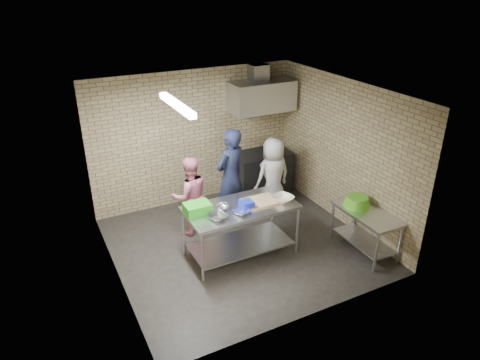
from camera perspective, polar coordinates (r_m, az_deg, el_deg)
name	(u,v)px	position (r m, az deg, el deg)	size (l,w,h in m)	color
floor	(240,245)	(7.77, 0.01, -8.40)	(4.20, 4.20, 0.00)	black
ceiling	(240,93)	(6.67, 0.02, 11.31)	(4.20, 4.20, 0.00)	black
back_wall	(195,138)	(8.81, -5.94, 5.50)	(4.20, 0.06, 2.70)	tan
front_wall	(312,234)	(5.62, 9.40, -6.89)	(4.20, 0.06, 2.70)	tan
left_wall	(109,202)	(6.53, -16.65, -2.82)	(0.06, 4.00, 2.70)	tan
right_wall	(343,153)	(8.21, 13.21, 3.44)	(0.06, 4.00, 2.70)	tan
prep_table	(241,230)	(7.31, 0.09, -6.57)	(1.81, 0.91, 0.91)	silver
side_counter	(365,231)	(7.72, 15.92, -6.43)	(0.60, 1.20, 0.75)	silver
stove	(261,173)	(9.39, 2.77, 0.97)	(1.20, 0.70, 0.90)	black
range_hood	(262,96)	(8.89, 2.84, 10.84)	(1.30, 0.60, 0.60)	silver
hood_duct	(258,72)	(8.91, 2.41, 13.86)	(0.35, 0.30, 0.30)	#A5A8AD
wall_shelf	(270,101)	(9.24, 3.86, 10.22)	(0.80, 0.20, 0.04)	#3F2B19
fluorescent_fixture	(177,105)	(6.30, -8.22, 9.67)	(0.10, 1.25, 0.08)	white
green_crate	(197,208)	(6.89, -5.56, -3.68)	(0.40, 0.30, 0.16)	green
blue_tub	(246,205)	(6.99, 0.83, -3.24)	(0.20, 0.20, 0.13)	#182AB7
cutting_board	(260,201)	(7.20, 2.65, -2.80)	(0.55, 0.42, 0.03)	#D8AE7C
mixing_bowl_a	(218,217)	(6.72, -2.94, -4.84)	(0.28, 0.28, 0.07)	#B6B8BD
mixing_bowl_b	(223,207)	(6.99, -2.29, -3.56)	(0.22, 0.22, 0.07)	silver
mixing_bowl_c	(241,212)	(6.85, 0.19, -4.18)	(0.26, 0.26, 0.06)	silver
ceramic_bowl	(283,199)	(7.26, 5.57, -2.43)	(0.35, 0.35, 0.09)	beige
green_basin	(357,201)	(7.65, 14.98, -2.69)	(0.46, 0.46, 0.17)	#59C626
bottle_red	(259,97)	(9.09, 2.50, 10.72)	(0.07, 0.07, 0.18)	#B22619
bottle_green	(276,96)	(9.29, 4.69, 10.88)	(0.06, 0.06, 0.15)	green
man_navy	(230,177)	(8.06, -1.25, 0.44)	(0.67, 0.44, 1.85)	#141732
woman_pink	(190,196)	(7.82, -6.52, -2.09)	(0.72, 0.56, 1.48)	#CC6C82
woman_white	(273,176)	(8.50, 4.31, 0.56)	(0.75, 0.49, 1.53)	silver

